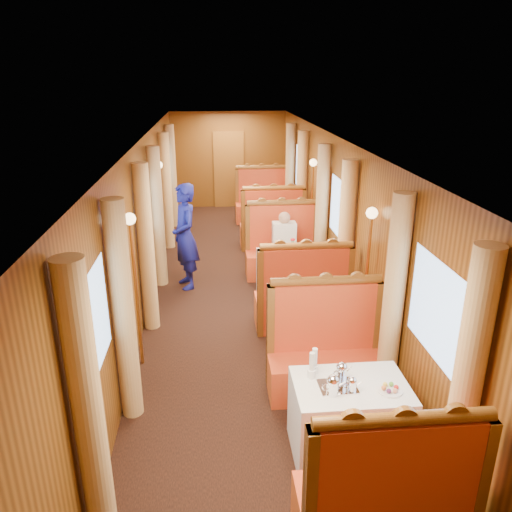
{
  "coord_description": "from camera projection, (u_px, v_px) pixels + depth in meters",
  "views": [
    {
      "loc": [
        -0.46,
        -7.27,
        3.43
      ],
      "look_at": [
        0.11,
        -0.84,
        1.05
      ],
      "focal_mm": 35.0,
      "sensor_mm": 36.0,
      "label": 1
    }
  ],
  "objects": [
    {
      "name": "sconce_right_fore",
      "position": [
        369.0,
        253.0,
        6.02
      ],
      "size": [
        0.14,
        0.14,
        1.95
      ],
      "color": "#BF8C3F",
      "rests_on": "floor"
    },
    {
      "name": "curtain_right_far_a",
      "position": [
        302.0,
        189.0,
        10.27
      ],
      "size": [
        0.22,
        0.22,
        2.35
      ],
      "primitive_type": "cylinder",
      "color": "#E3B874",
      "rests_on": "floor"
    },
    {
      "name": "curtain_left_mid_b",
      "position": [
        157.0,
        218.0,
        8.23
      ],
      "size": [
        0.22,
        0.22,
        2.35
      ],
      "primitive_type": "cylinder",
      "color": "#E3B874",
      "rests_on": "floor"
    },
    {
      "name": "curtain_left_far_a",
      "position": [
        166.0,
        192.0,
        10.04
      ],
      "size": [
        0.22,
        0.22,
        2.35
      ],
      "primitive_type": "cylinder",
      "color": "#E3B874",
      "rests_on": "floor"
    },
    {
      "name": "sconce_left_fore",
      "position": [
        133.0,
        260.0,
        5.79
      ],
      "size": [
        0.14,
        0.14,
        1.95
      ],
      "color": "#BF8C3F",
      "rests_on": "floor"
    },
    {
      "name": "sconce_right_aft",
      "position": [
        312.0,
        189.0,
        9.29
      ],
      "size": [
        0.14,
        0.14,
        1.95
      ],
      "color": "#BF8C3F",
      "rests_on": "floor"
    },
    {
      "name": "curtain_left_near_a",
      "position": [
        88.0,
        414.0,
        3.5
      ],
      "size": [
        0.22,
        0.22,
        2.35
      ],
      "primitive_type": "cylinder",
      "color": "#E3B874",
      "rests_on": "floor"
    },
    {
      "name": "sconce_left_aft",
      "position": [
        160.0,
        192.0,
        9.06
      ],
      "size": [
        0.14,
        0.14,
        1.95
      ],
      "color": "#BF8C3F",
      "rests_on": "floor"
    },
    {
      "name": "cup_inboard",
      "position": [
        312.0,
        368.0,
        4.62
      ],
      "size": [
        0.08,
        0.08,
        0.26
      ],
      "rotation": [
        0.0,
        0.0,
        0.32
      ],
      "color": "white",
      "rests_on": "table_near"
    },
    {
      "name": "banquette_near_aft",
      "position": [
        325.0,
        357.0,
        5.61
      ],
      "size": [
        1.3,
        0.55,
        1.34
      ],
      "color": "red",
      "rests_on": "floor"
    },
    {
      "name": "window_left_far",
      "position": [
        164.0,
        171.0,
        10.66
      ],
      "size": [
        0.01,
        1.2,
        0.9
      ],
      "primitive_type": null,
      "rotation": [
        1.57,
        0.0,
        1.57
      ],
      "color": "#84ADE0",
      "rests_on": "wall_left"
    },
    {
      "name": "passenger",
      "position": [
        284.0,
        239.0,
        8.58
      ],
      "size": [
        0.4,
        0.44,
        0.76
      ],
      "color": "beige",
      "rests_on": "banquette_mid_aft"
    },
    {
      "name": "curtain_left_mid_a",
      "position": [
        146.0,
        249.0,
        6.77
      ],
      "size": [
        0.22,
        0.22,
        2.35
      ],
      "primitive_type": "cylinder",
      "color": "#E3B874",
      "rests_on": "floor"
    },
    {
      "name": "ceiling",
      "position": [
        243.0,
        141.0,
        7.16
      ],
      "size": [
        3.0,
        12.0,
        0.01
      ],
      "primitive_type": null,
      "rotation": [
        3.14,
        0.0,
        0.0
      ],
      "color": "silver",
      "rests_on": "wall_left"
    },
    {
      "name": "window_left_near",
      "position": [
        93.0,
        327.0,
        4.12
      ],
      "size": [
        0.01,
        1.2,
        0.9
      ],
      "primitive_type": null,
      "rotation": [
        1.57,
        0.0,
        1.57
      ],
      "color": "#84ADE0",
      "rests_on": "wall_left"
    },
    {
      "name": "banquette_mid_aft",
      "position": [
        282.0,
        252.0,
        8.88
      ],
      "size": [
        1.3,
        0.55,
        1.34
      ],
      "color": "red",
      "rests_on": "floor"
    },
    {
      "name": "window_left_mid",
      "position": [
        144.0,
        215.0,
        7.39
      ],
      "size": [
        0.01,
        1.2,
        0.9
      ],
      "primitive_type": null,
      "rotation": [
        1.57,
        0.0,
        1.57
      ],
      "color": "#84ADE0",
      "rests_on": "wall_left"
    },
    {
      "name": "doorway_far",
      "position": [
        229.0,
        170.0,
        13.25
      ],
      "size": [
        0.8,
        0.04,
        2.0
      ],
      "primitive_type": "cube",
      "color": "brown",
      "rests_on": "floor"
    },
    {
      "name": "rose_vase_mid",
      "position": [
        293.0,
        243.0,
        7.8
      ],
      "size": [
        0.06,
        0.06,
        0.36
      ],
      "rotation": [
        0.0,
        0.0,
        0.18
      ],
      "color": "silver",
      "rests_on": "table_mid"
    },
    {
      "name": "banquette_far_fwd",
      "position": [
        272.0,
        228.0,
        10.26
      ],
      "size": [
        1.3,
        0.55,
        1.34
      ],
      "color": "red",
      "rests_on": "floor"
    },
    {
      "name": "curtain_right_far_b",
      "position": [
        290.0,
        174.0,
        11.73
      ],
      "size": [
        0.22,
        0.22,
        2.35
      ],
      "primitive_type": "cylinder",
      "color": "#E3B874",
      "rests_on": "floor"
    },
    {
      "name": "wall_left",
      "position": [
        144.0,
        227.0,
        7.46
      ],
      "size": [
        0.01,
        12.0,
        2.5
      ],
      "primitive_type": null,
      "rotation": [
        1.57,
        0.0,
        1.57
      ],
      "color": "brown",
      "rests_on": "floor"
    },
    {
      "name": "window_right_mid",
      "position": [
        340.0,
        210.0,
        7.64
      ],
      "size": [
        0.01,
        1.2,
        0.9
      ],
      "primitive_type": null,
      "rotation": [
        1.57,
        0.0,
        -1.57
      ],
      "color": "#84ADE0",
      "rests_on": "wall_right"
    },
    {
      "name": "teapot_right",
      "position": [
        352.0,
        386.0,
        4.43
      ],
      "size": [
        0.15,
        0.12,
        0.12
      ],
      "primitive_type": null,
      "rotation": [
        0.0,
        0.0,
        0.07
      ],
      "color": "silver",
      "rests_on": "tea_tray"
    },
    {
      "name": "curtain_right_mid_b",
      "position": [
        322.0,
        214.0,
        8.46
      ],
      "size": [
        0.22,
        0.22,
        2.35
      ],
      "primitive_type": "cylinder",
      "color": "#E3B874",
      "rests_on": "floor"
    },
    {
      "name": "cup_outboard",
      "position": [
        314.0,
        363.0,
        4.69
      ],
      "size": [
        0.08,
        0.08,
        0.26
      ],
      "rotation": [
        0.0,
        0.0,
        -0.01
      ],
      "color": "white",
      "rests_on": "table_near"
    },
    {
      "name": "window_right_near",
      "position": [
        439.0,
        313.0,
        4.37
      ],
      "size": [
        0.01,
        1.2,
        0.9
      ],
      "primitive_type": null,
      "rotation": [
        1.57,
        0.0,
        -1.57
      ],
      "color": "#84ADE0",
      "rests_on": "wall_right"
    },
    {
      "name": "floor",
      "position": [
        244.0,
        299.0,
        8.02
      ],
      "size": [
        3.0,
        12.0,
        0.01
      ],
      "primitive_type": null,
      "color": "black",
      "rests_on": "ground"
    },
    {
      "name": "rose_vase_far",
      "position": [
        266.0,
        193.0,
        11.03
      ],
      "size": [
        0.06,
        0.06,
        0.36
      ],
      "rotation": [
        0.0,
        0.0,
        -0.36
      ],
      "color": "silver",
      "rests_on": "table_far"
    },
    {
      "name": "wall_far",
      "position": [
        229.0,
        160.0,
        13.2
      ],
      "size": [
        3.0,
        0.01,
        2.5
      ],
      "primitive_type": null,
      "rotation": [
        1.57,
        0.0,
        0.0
      ],
      "color": "brown",
      "rests_on": "floor"
    },
    {
      "name": "teapot_back",
      "position": [
        341.0,
        374.0,
        4.59
      ],
      "size": [
        0.21,
        0.18,
        0.14
      ],
      "primitive_type": null,
      "rotation": [
        0.0,
        0.0,
        0.36
      ],
      "color": "silver",
      "rests_on": "tea_tray"
    },
    {
      "name": "curtain_left_near_b",
      "position": [
        124.0,
        314.0,
        4.96
      ],
      "size": [
        0.22,
        0.22,
        2.35
      ],
      "primitive_type": "cylinder",
      "color": "#E3B874",
      "rests_on": "floor"
    },
    {
      "name": "table_near",
      "position": [
        349.0,
        419.0,
        4.68
      ],
      "size": [
        1.05,
        0.72,
        0.75
      ],
      "primitive_type": "cube",
      "color": "white",
      "rests_on": "floor"
    },
    {
      "name": "curtain_right_mid_a",
      "position": [
        345.0,
        243.0,
        7.0
      ],
      "size": [
        0.22,
        0.22,
        2.35
      ],
      "primitive_type": "cylinder",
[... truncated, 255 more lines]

